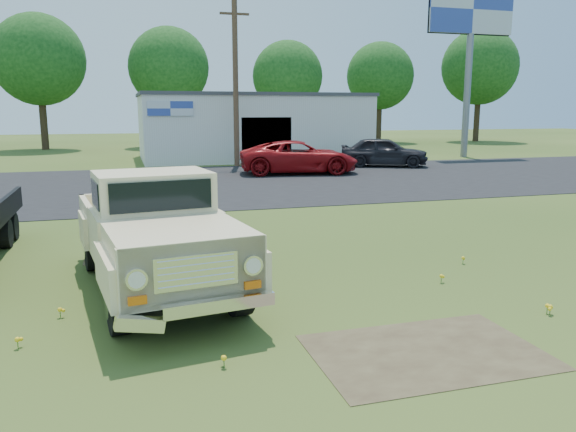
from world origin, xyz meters
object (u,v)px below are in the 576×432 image
object	(u,v)px
billboard	(471,25)
vintage_pickup_truck	(155,231)
dark_sedan	(384,152)
red_pickup	(299,157)

from	to	relation	value
billboard	vintage_pickup_truck	distance (m)	32.75
dark_sedan	billboard	bearing A→B (deg)	-36.13
vintage_pickup_truck	dark_sedan	xyz separation A→B (m)	(13.53, 18.71, -0.24)
red_pickup	dark_sedan	bearing A→B (deg)	-61.43
billboard	vintage_pickup_truck	size ratio (longest dim) A/B	1.90
vintage_pickup_truck	red_pickup	world-z (taller)	vintage_pickup_truck
vintage_pickup_truck	dark_sedan	world-z (taller)	vintage_pickup_truck
red_pickup	dark_sedan	xyz separation A→B (m)	(5.61, 2.01, 0.01)
billboard	vintage_pickup_truck	bearing A→B (deg)	-132.96
billboard	red_pickup	world-z (taller)	billboard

